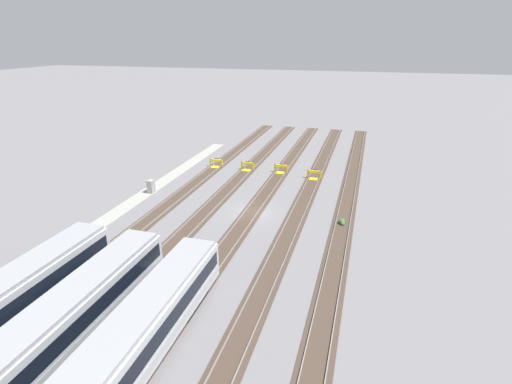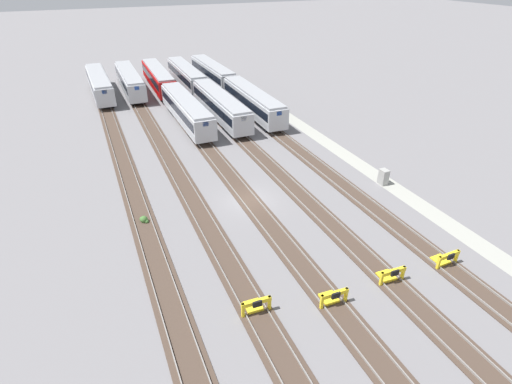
% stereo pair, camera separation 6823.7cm
% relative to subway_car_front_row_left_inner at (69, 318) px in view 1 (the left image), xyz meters
% --- Properties ---
extents(ground_plane, '(400.00, 400.00, 0.00)m').
position_rel_subway_car_front_row_left_inner_xyz_m(ground_plane, '(-22.47, 4.89, -2.04)').
color(ground_plane, slate).
extents(service_walkway, '(54.00, 2.00, 0.01)m').
position_rel_subway_car_front_row_left_inner_xyz_m(service_walkway, '(-22.47, -9.39, -2.04)').
color(service_walkway, '#9E9E93').
rests_on(service_walkway, ground).
extents(rail_track_nearest, '(90.00, 2.23, 0.21)m').
position_rel_subway_car_front_row_left_inner_xyz_m(rail_track_nearest, '(-22.47, -4.96, -2.00)').
color(rail_track_nearest, '#47382D').
rests_on(rail_track_nearest, ground).
extents(rail_track_near_inner, '(90.00, 2.23, 0.21)m').
position_rel_subway_car_front_row_left_inner_xyz_m(rail_track_near_inner, '(-22.47, -0.04, -2.00)').
color(rail_track_near_inner, '#47382D').
rests_on(rail_track_near_inner, ground).
extents(rail_track_middle, '(90.00, 2.24, 0.21)m').
position_rel_subway_car_front_row_left_inner_xyz_m(rail_track_middle, '(-22.47, 4.89, -2.00)').
color(rail_track_middle, '#47382D').
rests_on(rail_track_middle, ground).
extents(rail_track_far_inner, '(90.00, 2.23, 0.21)m').
position_rel_subway_car_front_row_left_inner_xyz_m(rail_track_far_inner, '(-22.47, 9.81, -2.00)').
color(rail_track_far_inner, '#47382D').
rests_on(rail_track_far_inner, ground).
extents(rail_track_farthest, '(90.00, 2.23, 0.21)m').
position_rel_subway_car_front_row_left_inner_xyz_m(rail_track_farthest, '(-22.47, 14.73, -2.00)').
color(rail_track_farthest, '#47382D').
rests_on(rail_track_farthest, ground).
extents(subway_car_front_row_left_inner, '(18.00, 2.86, 3.70)m').
position_rel_subway_car_front_row_left_inner_xyz_m(subway_car_front_row_left_inner, '(0.00, 0.00, 0.00)').
color(subway_car_front_row_left_inner, '#B7BABF').
rests_on(subway_car_front_row_left_inner, ground).
extents(subway_car_front_row_centre, '(18.02, 2.96, 3.70)m').
position_rel_subway_car_front_row_left_inner_xyz_m(subway_car_front_row_centre, '(0.00, 4.90, 0.00)').
color(subway_car_front_row_centre, '#B7BABF').
rests_on(subway_car_front_row_centre, ground).
extents(subway_car_back_row_centre, '(18.04, 3.10, 3.70)m').
position_rel_subway_car_front_row_left_inner_xyz_m(subway_car_back_row_centre, '(0.00, -4.95, 0.00)').
color(subway_car_back_row_centre, '#B7BABF').
rests_on(subway_car_back_row_centre, ground).
extents(bumper_stop_nearest_track, '(1.36, 2.01, 1.22)m').
position_rel_subway_car_front_row_left_inner_xyz_m(bumper_stop_nearest_track, '(-36.64, -4.95, -1.53)').
color(bumper_stop_nearest_track, yellow).
rests_on(bumper_stop_nearest_track, ground).
extents(bumper_stop_near_inner_track, '(1.38, 2.01, 1.22)m').
position_rel_subway_car_front_row_left_inner_xyz_m(bumper_stop_near_inner_track, '(-36.44, -0.05, -1.53)').
color(bumper_stop_near_inner_track, yellow).
rests_on(bumper_stop_near_inner_track, ground).
extents(bumper_stop_middle_track, '(1.37, 2.01, 1.22)m').
position_rel_subway_car_front_row_left_inner_xyz_m(bumper_stop_middle_track, '(-36.66, 4.88, -1.53)').
color(bumper_stop_middle_track, yellow).
rests_on(bumper_stop_middle_track, ground).
extents(bumper_stop_far_inner_track, '(1.38, 2.01, 1.22)m').
position_rel_subway_car_front_row_left_inner_xyz_m(bumper_stop_far_inner_track, '(-35.33, 9.80, -1.53)').
color(bumper_stop_far_inner_track, yellow).
rests_on(bumper_stop_far_inner_track, ground).
extents(electrical_cabinet, '(0.90, 0.73, 1.60)m').
position_rel_subway_car_front_row_left_inner_xyz_m(electrical_cabinet, '(-24.78, -8.81, -1.24)').
color(electrical_cabinet, '#9E9E99').
rests_on(electrical_cabinet, ground).
extents(weed_clump, '(0.92, 0.70, 0.64)m').
position_rel_subway_car_front_row_left_inner_xyz_m(weed_clump, '(-22.16, 14.63, -1.80)').
color(weed_clump, '#427033').
rests_on(weed_clump, ground).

